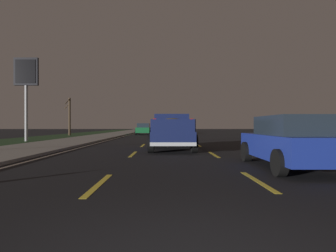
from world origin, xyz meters
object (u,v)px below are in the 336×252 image
object	(u,v)px
sedan_blue	(291,141)
bare_tree_far	(69,116)
pickup_truck	(172,131)
gas_price_sign	(26,79)
sedan_green	(144,129)

from	to	relation	value
sedan_blue	bare_tree_far	bearing A→B (deg)	29.67
pickup_truck	sedan_blue	world-z (taller)	pickup_truck
pickup_truck	gas_price_sign	size ratio (longest dim) A/B	0.82
sedan_blue	gas_price_sign	xyz separation A→B (m)	(14.41, 14.82, 4.20)
sedan_green	gas_price_sign	xyz separation A→B (m)	(-16.10, 8.14, 4.20)
sedan_blue	sedan_green	bearing A→B (deg)	12.35
pickup_truck	sedan_blue	bearing A→B (deg)	-152.77
sedan_green	gas_price_sign	world-z (taller)	gas_price_sign
sedan_blue	sedan_green	distance (m)	31.24
pickup_truck	gas_price_sign	bearing A→B (deg)	55.59
pickup_truck	gas_price_sign	distance (m)	14.43
gas_price_sign	bare_tree_far	xyz separation A→B (m)	(13.59, 1.13, -2.47)
sedan_green	bare_tree_far	distance (m)	9.76
sedan_blue	bare_tree_far	world-z (taller)	bare_tree_far
sedan_blue	sedan_green	world-z (taller)	same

